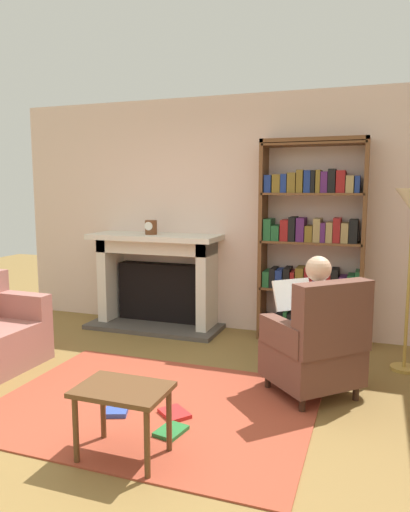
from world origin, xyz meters
The scene contains 10 objects.
ground centered at (0.00, 0.00, 0.00)m, with size 14.00×14.00×0.00m, color olive.
back_wall centered at (0.00, 2.55, 1.35)m, with size 5.60×0.10×2.70m, color beige.
area_rug centered at (0.00, 0.30, 0.01)m, with size 2.40×1.80×0.01m, color #A1412B.
fireplace centered at (-0.89, 2.30, 0.59)m, with size 1.59×0.64×1.12m.
mantel_clock centered at (-0.92, 2.20, 1.21)m, with size 0.14×0.14×0.17m.
bookshelf centered at (0.91, 2.33, 1.04)m, with size 1.10×0.32×2.17m.
armchair_reading centered at (1.15, 0.88, 0.42)m, with size 0.89×0.89×0.97m.
seated_reader centered at (1.07, 0.97, 0.62)m, with size 0.58×0.58×1.14m.
side_table centered at (0.14, -0.40, 0.39)m, with size 0.56×0.39×0.46m.
scattered_books centered at (0.03, 0.15, 0.03)m, with size 0.72×0.56×0.04m.
Camera 1 is at (1.54, -2.86, 1.66)m, focal length 33.76 mm.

